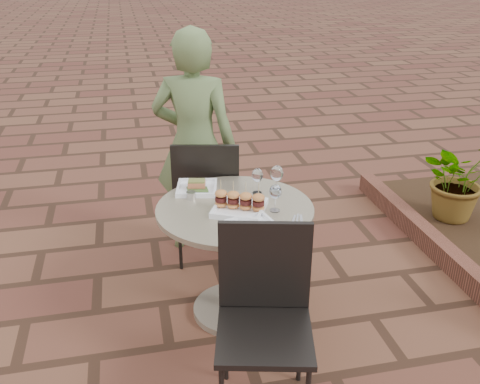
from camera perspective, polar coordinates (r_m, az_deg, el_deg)
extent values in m
plane|color=brown|center=(3.24, 0.08, -15.14)|extent=(60.00, 60.00, 0.00)
cylinder|color=gray|center=(3.41, -0.50, -12.34)|extent=(0.52, 0.52, 0.04)
cylinder|color=gray|center=(3.23, -0.53, -7.65)|extent=(0.08, 0.08, 0.70)
cylinder|color=tan|center=(3.05, -0.55, -1.84)|extent=(0.90, 0.90, 0.03)
cube|color=black|center=(3.78, -3.43, -0.83)|extent=(0.52, 0.52, 0.03)
cube|color=black|center=(3.50, -3.70, 1.45)|extent=(0.44, 0.12, 0.46)
cylinder|color=black|center=(4.05, -0.51, -2.61)|extent=(0.02, 0.02, 0.44)
cylinder|color=black|center=(4.07, -5.88, -2.60)|extent=(0.02, 0.02, 0.44)
cylinder|color=black|center=(3.71, -0.55, -5.30)|extent=(0.02, 0.02, 0.44)
cylinder|color=black|center=(3.74, -6.42, -5.27)|extent=(0.02, 0.02, 0.44)
cube|color=black|center=(2.55, 2.63, -14.97)|extent=(0.53, 0.53, 0.03)
cube|color=black|center=(2.56, 2.66, -7.80)|extent=(0.43, 0.13, 0.46)
cylinder|color=black|center=(2.84, -1.52, -16.05)|extent=(0.02, 0.02, 0.44)
cylinder|color=black|center=(2.85, 6.44, -16.07)|extent=(0.02, 0.02, 0.44)
imported|color=#576C3B|center=(3.78, -4.88, 5.07)|extent=(0.69, 0.57, 1.62)
cube|color=white|center=(3.26, -4.62, 0.30)|extent=(0.28, 0.28, 0.01)
cube|color=#CB7047|center=(3.24, -4.64, 0.85)|extent=(0.12, 0.09, 0.03)
cube|color=brown|center=(3.23, -4.66, 1.20)|extent=(0.11, 0.08, 0.01)
cube|color=white|center=(2.99, -0.05, -1.89)|extent=(0.37, 0.37, 0.01)
cube|color=white|center=(2.80, 1.46, -3.88)|extent=(0.28, 0.28, 0.01)
ellipsoid|color=#C5517C|center=(2.74, 0.97, -4.25)|extent=(0.04, 0.03, 0.02)
cylinder|color=white|center=(3.00, 3.73, -1.97)|extent=(0.06, 0.06, 0.00)
cylinder|color=white|center=(2.99, 3.75, -1.33)|extent=(0.01, 0.01, 0.07)
ellipsoid|color=white|center=(2.95, 3.80, 0.04)|extent=(0.07, 0.07, 0.09)
cylinder|color=white|center=(2.95, 3.79, -0.05)|extent=(0.05, 0.05, 0.04)
cylinder|color=white|center=(3.21, 1.85, -0.09)|extent=(0.06, 0.06, 0.00)
cylinder|color=white|center=(3.19, 1.85, 0.52)|extent=(0.01, 0.01, 0.07)
ellipsoid|color=white|center=(3.16, 1.87, 1.80)|extent=(0.07, 0.07, 0.08)
cylinder|color=white|center=(3.21, 3.89, -0.15)|extent=(0.06, 0.06, 0.00)
cylinder|color=white|center=(3.19, 3.91, 0.54)|extent=(0.01, 0.01, 0.08)
ellipsoid|color=white|center=(3.15, 3.95, 2.00)|extent=(0.08, 0.08, 0.10)
cylinder|color=silver|center=(3.14, -5.23, -0.35)|extent=(0.07, 0.07, 0.04)
cube|color=brown|center=(4.00, 22.25, -7.36)|extent=(0.12, 3.00, 0.15)
imported|color=#33662D|center=(4.60, 22.30, 1.35)|extent=(0.68, 0.62, 0.67)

